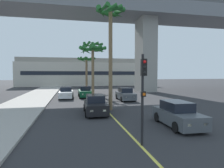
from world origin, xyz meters
TOP-DOWN VIEW (x-y plane):
  - sidewalk_left at (-8.00, 16.00)m, footprint 4.80×80.00m
  - lane_stripe_center at (0.00, 24.00)m, footprint 0.14×56.00m
  - bridge_overpass at (0.93, 33.39)m, footprint 83.30×8.00m
  - pier_building_backdrop at (0.00, 54.62)m, footprint 34.56×8.04m
  - car_queue_front at (3.54, 22.55)m, footprint 1.86×4.11m
  - car_queue_second at (-1.16, 15.21)m, footprint 1.91×4.14m
  - car_queue_third at (3.47, 10.36)m, footprint 1.93×4.15m
  - car_queue_fourth at (-3.81, 25.92)m, footprint 1.93×4.15m
  - car_queue_fifth at (-1.22, 26.76)m, footprint 1.89×4.13m
  - traffic_light_median_near at (0.09, 7.68)m, footprint 0.24×0.37m
  - palm_tree_near_median at (0.46, 31.78)m, footprint 3.49×3.58m
  - palm_tree_mid_median at (-0.18, 37.27)m, footprint 3.64×3.63m
  - palm_tree_far_median at (-0.61, 22.10)m, footprint 3.31×3.32m
  - palm_tree_farthest_median at (0.39, 16.51)m, footprint 2.73×2.76m

SIDE VIEW (x-z plane):
  - lane_stripe_center at x=0.00m, z-range 0.00..0.01m
  - sidewalk_left at x=-8.00m, z-range 0.00..0.15m
  - car_queue_front at x=3.54m, z-range -0.06..1.50m
  - car_queue_second at x=-1.16m, z-range -0.06..1.50m
  - car_queue_third at x=3.47m, z-range -0.06..1.50m
  - car_queue_fourth at x=-3.81m, z-range -0.06..1.50m
  - car_queue_fifth at x=-1.22m, z-range -0.06..1.50m
  - traffic_light_median_near at x=0.09m, z-range 0.61..4.81m
  - pier_building_backdrop at x=0.00m, z-range -0.06..7.53m
  - palm_tree_mid_median at x=-0.18m, z-range 2.10..8.80m
  - palm_tree_far_median at x=-0.61m, z-range 2.30..9.01m
  - palm_tree_near_median at x=0.46m, z-range 2.66..11.35m
  - palm_tree_farthest_median at x=0.39m, z-range 3.05..12.48m
  - bridge_overpass at x=0.93m, z-range 5.36..23.16m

